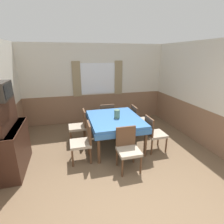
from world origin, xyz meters
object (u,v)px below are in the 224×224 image
at_px(chair_head_near, 128,147).
at_px(chair_left_near, 83,141).
at_px(sideboard, 10,141).
at_px(dining_table, 115,121).
at_px(tv, 0,91).
at_px(chair_left_far, 80,125).
at_px(chair_head_window, 106,116).
at_px(vase, 117,114).
at_px(chair_right_far, 138,119).
at_px(chair_right_near, 154,132).

distance_m(chair_head_near, chair_left_near, 0.98).
bearing_deg(chair_head_near, sideboard, -13.40).
distance_m(dining_table, tv, 2.50).
distance_m(sideboard, tv, 1.02).
height_order(chair_left_far, chair_left_near, same).
relative_size(chair_head_window, chair_left_near, 1.00).
relative_size(dining_table, tv, 2.78).
relative_size(chair_left_far, vase, 4.28).
bearing_deg(chair_right_far, sideboard, -73.73).
height_order(chair_head_window, tv, tv).
height_order(chair_head_near, chair_head_window, same).
bearing_deg(dining_table, sideboard, -169.07).
height_order(dining_table, chair_right_far, chair_right_far).
relative_size(tv, vase, 2.72).
bearing_deg(chair_left_far, vase, -119.21).
height_order(chair_right_near, vase, vase).
height_order(sideboard, tv, tv).
relative_size(dining_table, chair_left_far, 1.77).
distance_m(chair_left_far, chair_right_far, 1.68).
bearing_deg(vase, chair_left_far, 150.79).
bearing_deg(chair_left_near, chair_right_near, -90.00).
relative_size(chair_right_near, vase, 4.28).
bearing_deg(tv, chair_head_near, -11.03).
height_order(chair_right_far, tv, tv).
relative_size(chair_head_near, vase, 4.28).
bearing_deg(chair_head_window, vase, -87.25).
bearing_deg(chair_head_near, chair_right_near, -148.96).
distance_m(chair_head_near, chair_right_far, 1.67).
relative_size(chair_head_near, chair_head_window, 1.00).
relative_size(chair_right_far, sideboard, 0.58).
height_order(dining_table, chair_left_near, chair_left_near).
bearing_deg(chair_right_near, sideboard, -90.60).
height_order(chair_head_near, chair_left_far, same).
distance_m(dining_table, chair_right_near, 0.98).
height_order(chair_head_window, chair_right_far, same).
distance_m(dining_table, chair_head_window, 0.99).
xyz_separation_m(chair_head_near, chair_right_far, (0.84, 1.44, 0.00)).
relative_size(chair_left_far, chair_right_far, 1.00).
bearing_deg(tv, chair_right_near, 1.34).
height_order(chair_left_near, tv, tv).
bearing_deg(chair_head_near, chair_left_near, -31.04).
distance_m(chair_left_far, chair_head_window, 0.98).
xyz_separation_m(chair_right_near, chair_right_far, (0.00, 0.94, 0.00)).
distance_m(chair_left_far, vase, 1.09).
xyz_separation_m(chair_right_far, tv, (-3.07, -1.01, 1.18)).
relative_size(chair_left_far, chair_head_window, 1.00).
distance_m(chair_left_near, tv, 1.83).
distance_m(chair_left_far, tv, 2.08).
bearing_deg(chair_right_near, chair_left_far, -119.14).
height_order(chair_right_far, vase, vase).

